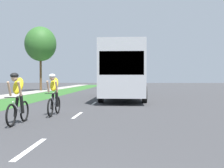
# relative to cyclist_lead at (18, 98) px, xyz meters

# --- Properties ---
(ground_plane) EXTENTS (120.00, 120.00, 0.00)m
(ground_plane) POSITION_rel_cyclist_lead_xyz_m (1.44, 13.47, -0.81)
(ground_plane) COLOR #38383A
(grass_verge) EXTENTS (2.96, 70.00, 0.01)m
(grass_verge) POSITION_rel_cyclist_lead_xyz_m (-3.55, 13.47, -0.81)
(grass_verge) COLOR #2D6026
(grass_verge) RESTS_ON ground_plane
(sidewalk_concrete) EXTENTS (1.92, 70.00, 0.10)m
(sidewalk_concrete) POSITION_rel_cyclist_lead_xyz_m (-5.99, 13.47, -0.81)
(sidewalk_concrete) COLOR #9E998E
(sidewalk_concrete) RESTS_ON ground_plane
(lane_markings_center) EXTENTS (0.12, 52.71, 0.01)m
(lane_markings_center) POSITION_rel_cyclist_lead_xyz_m (1.44, 17.47, -0.81)
(lane_markings_center) COLOR white
(lane_markings_center) RESTS_ON ground_plane
(cyclist_lead) EXTENTS (0.42, 1.72, 1.58)m
(cyclist_lead) POSITION_rel_cyclist_lead_xyz_m (0.00, 0.00, 0.00)
(cyclist_lead) COLOR black
(cyclist_lead) RESTS_ON ground_plane
(cyclist_trailing) EXTENTS (0.42, 1.72, 1.58)m
(cyclist_trailing) POSITION_rel_cyclist_lead_xyz_m (0.56, 2.09, 0.00)
(cyclist_trailing) COLOR black
(cyclist_trailing) RESTS_ON ground_plane
(bus_silver) EXTENTS (2.78, 11.60, 3.48)m
(bus_silver) POSITION_rel_cyclist_lead_xyz_m (3.03, 11.47, 1.17)
(bus_silver) COLOR #A5A8AD
(bus_silver) RESTS_ON ground_plane
(sedan_white) EXTENTS (1.98, 4.30, 1.52)m
(sedan_white) POSITION_rel_cyclist_lead_xyz_m (0.21, 30.69, -0.04)
(sedan_white) COLOR silver
(sedan_white) RESTS_ON ground_plane
(pickup_dark_green) EXTENTS (2.22, 5.10, 1.64)m
(pickup_dark_green) POSITION_rel_cyclist_lead_xyz_m (0.03, 40.44, 0.02)
(pickup_dark_green) COLOR #194C2D
(pickup_dark_green) RESTS_ON ground_plane
(suv_maroon) EXTENTS (2.15, 4.70, 1.79)m
(suv_maroon) POSITION_rel_cyclist_lead_xyz_m (3.26, 52.94, 0.14)
(suv_maroon) COLOR maroon
(suv_maroon) RESTS_ON ground_plane
(street_tree_near) EXTENTS (3.43, 3.43, 7.04)m
(street_tree_near) POSITION_rel_cyclist_lead_xyz_m (-6.31, 21.84, 4.33)
(street_tree_near) COLOR brown
(street_tree_near) RESTS_ON ground_plane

